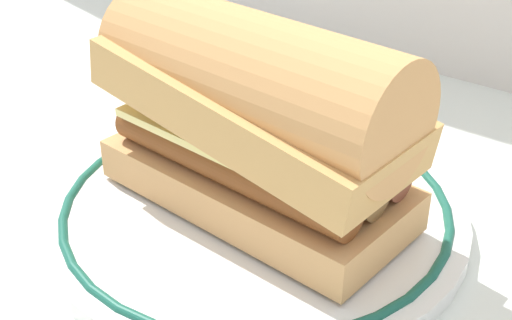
% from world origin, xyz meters
% --- Properties ---
extents(ground_plane, '(1.50, 1.50, 0.00)m').
position_xyz_m(ground_plane, '(0.00, 0.00, 0.00)').
color(ground_plane, silver).
extents(plate, '(0.27, 0.27, 0.01)m').
position_xyz_m(plate, '(-0.03, 0.03, 0.01)').
color(plate, white).
rests_on(plate, ground_plane).
extents(sausage_sandwich, '(0.20, 0.10, 0.12)m').
position_xyz_m(sausage_sandwich, '(-0.03, 0.03, 0.08)').
color(sausage_sandwich, tan).
rests_on(sausage_sandwich, plate).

